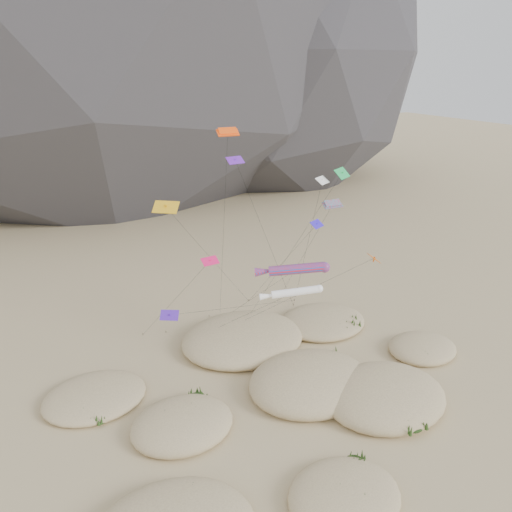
{
  "coord_description": "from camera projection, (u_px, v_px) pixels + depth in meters",
  "views": [
    {
      "loc": [
        -25.86,
        -36.0,
        35.58
      ],
      "look_at": [
        -0.71,
        12.0,
        14.29
      ],
      "focal_mm": 35.0,
      "sensor_mm": 36.0,
      "label": 1
    }
  ],
  "objects": [
    {
      "name": "ground",
      "position": [
        313.0,
        414.0,
        53.85
      ],
      "size": [
        500.0,
        500.0,
        0.0
      ],
      "primitive_type": "plane",
      "color": "#CCB789",
      "rests_on": "ground"
    },
    {
      "name": "dunes",
      "position": [
        280.0,
        388.0,
        56.88
      ],
      "size": [
        50.32,
        38.7,
        3.93
      ],
      "color": "#CCB789",
      "rests_on": "ground"
    },
    {
      "name": "dune_grass",
      "position": [
        282.0,
        390.0,
        56.43
      ],
      "size": [
        41.39,
        30.07,
        1.43
      ],
      "color": "black",
      "rests_on": "ground"
    },
    {
      "name": "kite_stakes",
      "position": [
        230.0,
        317.0,
        73.88
      ],
      "size": [
        24.41,
        6.86,
        0.3
      ],
      "color": "#3F2D1E",
      "rests_on": "ground"
    },
    {
      "name": "rainbow_tube_kite",
      "position": [
        294.0,
        269.0,
        61.29
      ],
      "size": [
        8.45,
        15.11,
        12.67
      ],
      "color": "red",
      "rests_on": "ground"
    },
    {
      "name": "white_tube_kite",
      "position": [
        293.0,
        292.0,
        58.25
      ],
      "size": [
        10.73,
        13.85,
        11.07
      ],
      "color": "white",
      "rests_on": "ground"
    },
    {
      "name": "orange_parafoil",
      "position": [
        228.0,
        135.0,
        55.46
      ],
      "size": [
        4.03,
        10.86,
        28.69
      ],
      "color": "#FF4D0D",
      "rests_on": "ground"
    },
    {
      "name": "multi_parafoil",
      "position": [
        332.0,
        205.0,
        60.31
      ],
      "size": [
        2.55,
        14.61,
        19.93
      ],
      "color": "red",
      "rests_on": "ground"
    },
    {
      "name": "delta_kites",
      "position": [
        270.0,
        222.0,
        56.81
      ],
      "size": [
        26.78,
        21.7,
        25.51
      ],
      "color": "#321AE3",
      "rests_on": "ground"
    }
  ]
}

